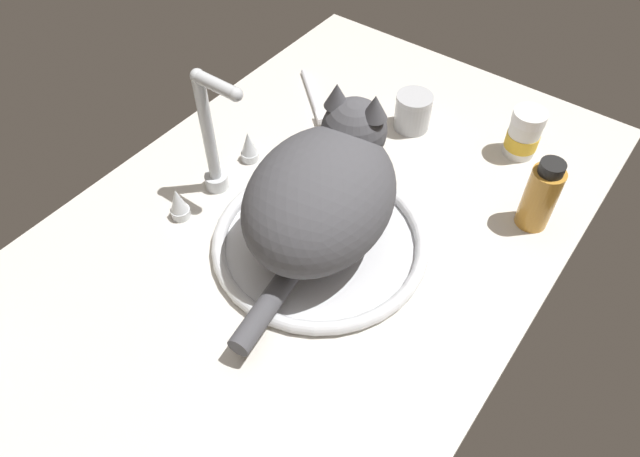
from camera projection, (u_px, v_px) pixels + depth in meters
countertop at (303, 241)px, 94.66cm from camera, size 118.13×72.32×3.00cm
sink_basin at (320, 241)px, 91.43cm from camera, size 33.96×33.96×2.11cm
faucet at (213, 149)px, 93.76cm from camera, size 20.46×10.48×23.45cm
cat at (325, 190)px, 84.78cm from camera, size 39.49×24.86×20.35cm
pill_bottle at (524, 134)px, 103.27cm from camera, size 5.94×5.94×9.10cm
amber_bottle at (541, 196)px, 90.78cm from camera, size 5.17×5.17×12.88cm
metal_jar at (414, 112)px, 108.54cm from camera, size 6.80×6.80×7.04cm
toothbrush at (312, 97)px, 116.27cm from camera, size 12.60×14.15×1.70cm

